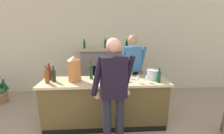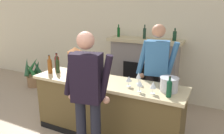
# 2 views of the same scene
# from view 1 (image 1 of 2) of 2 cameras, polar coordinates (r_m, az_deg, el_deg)

# --- Properties ---
(wall_back_panel) EXTENTS (12.00, 0.07, 2.75)m
(wall_back_panel) POSITION_cam_1_polar(r_m,az_deg,el_deg) (4.65, -3.10, 7.47)
(wall_back_panel) COLOR beige
(wall_back_panel) RESTS_ON ground_plane
(bar_counter) EXTENTS (2.42, 0.64, 0.94)m
(bar_counter) POSITION_cam_1_polar(r_m,az_deg,el_deg) (3.06, -2.54, -13.48)
(bar_counter) COLOR brown
(bar_counter) RESTS_ON ground_plane
(fireplace_stone) EXTENTS (1.57, 0.52, 1.67)m
(fireplace_stone) POSITION_cam_1_polar(r_m,az_deg,el_deg) (4.52, -2.29, -1.41)
(fireplace_stone) COLOR gray
(fireplace_stone) RESTS_ON ground_plane
(person_customer) EXTENTS (0.65, 0.36, 1.78)m
(person_customer) POSITION_cam_1_polar(r_m,az_deg,el_deg) (2.22, 0.52, -9.72)
(person_customer) COLOR black
(person_customer) RESTS_ON ground_plane
(person_bartender) EXTENTS (0.65, 0.35, 1.79)m
(person_bartender) POSITION_cam_1_polar(r_m,az_deg,el_deg) (3.45, 7.60, -1.24)
(person_bartender) COLOR #2A2425
(person_bartender) RESTS_ON ground_plane
(copper_dispenser) EXTENTS (0.25, 0.28, 0.48)m
(copper_dispenser) POSITION_cam_1_polar(r_m,az_deg,el_deg) (2.87, -14.15, -0.64)
(copper_dispenser) COLOR #B46936
(copper_dispenser) RESTS_ON bar_counter
(ice_bucket_steel) EXTENTS (0.25, 0.25, 0.19)m
(ice_bucket_steel) POSITION_cam_1_polar(r_m,az_deg,el_deg) (3.04, 15.39, -2.74)
(ice_bucket_steel) COLOR silver
(ice_bucket_steel) RESTS_ON bar_counter
(wine_bottle_riesling_slim) EXTENTS (0.07, 0.07, 0.30)m
(wine_bottle_riesling_slim) POSITION_cam_1_polar(r_m,az_deg,el_deg) (3.00, -21.28, -2.72)
(wine_bottle_riesling_slim) COLOR black
(wine_bottle_riesling_slim) RESTS_ON bar_counter
(wine_bottle_port_short) EXTENTS (0.08, 0.08, 0.32)m
(wine_bottle_port_short) POSITION_cam_1_polar(r_m,az_deg,el_deg) (2.96, -23.60, -2.93)
(wine_bottle_port_short) COLOR brown
(wine_bottle_port_short) RESTS_ON bar_counter
(wine_bottle_merlot_tall) EXTENTS (0.07, 0.07, 0.27)m
(wine_bottle_merlot_tall) POSITION_cam_1_polar(r_m,az_deg,el_deg) (2.87, 17.45, -3.28)
(wine_bottle_merlot_tall) COLOR #0C3D23
(wine_bottle_merlot_tall) RESTS_ON bar_counter
(wine_bottle_chardonnay_pale) EXTENTS (0.08, 0.08, 0.32)m
(wine_bottle_chardonnay_pale) POSITION_cam_1_polar(r_m,az_deg,el_deg) (3.16, -22.75, -1.86)
(wine_bottle_chardonnay_pale) COLOR #5E211A
(wine_bottle_chardonnay_pale) RESTS_ON bar_counter
(wine_bottle_cabernet_heavy) EXTENTS (0.06, 0.06, 0.35)m
(wine_bottle_cabernet_heavy) POSITION_cam_1_polar(r_m,az_deg,el_deg) (2.97, -7.98, -1.66)
(wine_bottle_cabernet_heavy) COLOR #194025
(wine_bottle_cabernet_heavy) RESTS_ON bar_counter
(wine_glass_near_bucket) EXTENTS (0.09, 0.09, 0.15)m
(wine_glass_near_bucket) POSITION_cam_1_polar(r_m,az_deg,el_deg) (2.83, 5.23, -3.20)
(wine_glass_near_bucket) COLOR silver
(wine_glass_near_bucket) RESTS_ON bar_counter
(wine_glass_by_dispenser) EXTENTS (0.08, 0.08, 0.16)m
(wine_glass_by_dispenser) POSITION_cam_1_polar(r_m,az_deg,el_deg) (2.76, 9.88, -3.65)
(wine_glass_by_dispenser) COLOR silver
(wine_glass_by_dispenser) RESTS_ON bar_counter
(wine_glass_mid_counter) EXTENTS (0.07, 0.07, 0.18)m
(wine_glass_mid_counter) POSITION_cam_1_polar(r_m,az_deg,el_deg) (3.00, 6.38, -2.00)
(wine_glass_mid_counter) COLOR silver
(wine_glass_mid_counter) RESTS_ON bar_counter
(wine_glass_back_row) EXTENTS (0.08, 0.08, 0.17)m
(wine_glass_back_row) POSITION_cam_1_polar(r_m,az_deg,el_deg) (2.82, 13.36, -3.45)
(wine_glass_back_row) COLOR silver
(wine_glass_back_row) RESTS_ON bar_counter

